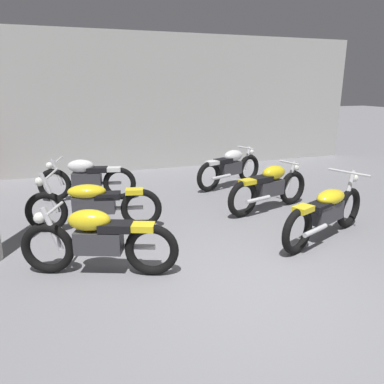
{
  "coord_description": "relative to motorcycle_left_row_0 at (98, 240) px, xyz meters",
  "views": [
    {
      "loc": [
        -2.0,
        -3.43,
        2.29
      ],
      "look_at": [
        0.0,
        2.22,
        0.55
      ],
      "focal_mm": 34.79,
      "sensor_mm": 36.0,
      "label": 1
    }
  ],
  "objects": [
    {
      "name": "ground_plane",
      "position": [
        1.68,
        -0.93,
        -0.46
      ],
      "size": [
        60.0,
        60.0,
        0.0
      ],
      "primitive_type": "plane",
      "color": "gray"
    },
    {
      "name": "back_wall",
      "position": [
        1.68,
        5.76,
        1.34
      ],
      "size": [
        13.26,
        0.24,
        3.6
      ],
      "primitive_type": "cube",
      "color": "#B2B2AD",
      "rests_on": "ground"
    },
    {
      "name": "motorcycle_left_row_0",
      "position": [
        0.0,
        0.0,
        0.0
      ],
      "size": [
        1.87,
        0.83,
        0.88
      ],
      "color": "black",
      "rests_on": "ground"
    },
    {
      "name": "motorcycle_left_row_1",
      "position": [
        0.08,
        1.53,
        -0.01
      ],
      "size": [
        2.14,
        0.78,
        0.97
      ],
      "color": "black",
      "rests_on": "ground"
    },
    {
      "name": "motorcycle_left_row_2",
      "position": [
        0.1,
        3.25,
        0.0
      ],
      "size": [
        1.94,
        0.66,
        0.88
      ],
      "color": "black",
      "rests_on": "ground"
    },
    {
      "name": "motorcycle_right_row_0",
      "position": [
        3.37,
        -0.03,
        -0.01
      ],
      "size": [
        2.05,
        1.02,
        0.97
      ],
      "color": "black",
      "rests_on": "ground"
    },
    {
      "name": "motorcycle_right_row_1",
      "position": [
        3.27,
        1.45,
        0.0
      ],
      "size": [
        1.93,
        0.7,
        0.88
      ],
      "color": "black",
      "rests_on": "ground"
    },
    {
      "name": "motorcycle_right_row_2",
      "position": [
        3.3,
        3.23,
        0.0
      ],
      "size": [
        1.89,
        0.8,
        0.88
      ],
      "color": "black",
      "rests_on": "ground"
    }
  ]
}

